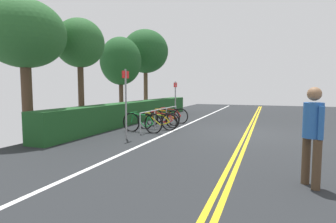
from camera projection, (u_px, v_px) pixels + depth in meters
ground_plane at (248, 134)px, 10.11m from camera, size 34.39×12.75×0.05m
centre_line_yellow_inner at (250, 133)px, 10.08m from camera, size 30.95×0.10×0.00m
centre_line_yellow_outer at (246, 133)px, 10.13m from camera, size 30.95×0.10×0.00m
bike_lane_stripe_white at (177, 129)px, 11.10m from camera, size 30.95×0.12×0.00m
bike_rack at (161, 114)px, 11.65m from camera, size 4.08×0.05×0.80m
bicycle_0 at (142, 123)px, 10.26m from camera, size 0.46×1.76×0.79m
bicycle_1 at (157, 121)px, 10.96m from camera, size 0.46×1.78×0.72m
bicycle_2 at (162, 120)px, 11.70m from camera, size 0.50×1.72×0.69m
bicycle_3 at (165, 117)px, 12.48m from camera, size 0.69×1.69×0.74m
bicycle_4 at (171, 115)px, 13.06m from camera, size 0.46×1.80×0.77m
pedestrian at (313, 130)px, 4.55m from camera, size 0.44×0.32×1.71m
sign_post_near at (126, 97)px, 8.85m from camera, size 0.36×0.06×2.31m
sign_post_far at (175, 97)px, 14.12m from camera, size 0.36×0.06×2.03m
hedge_backdrop at (137, 111)px, 13.73m from camera, size 13.03×0.81×1.01m
tree_near_left at (24, 35)px, 8.91m from camera, size 2.69×2.69×4.62m
tree_mid at (80, 44)px, 11.20m from camera, size 2.04×2.04×4.58m
tree_far_right at (121, 61)px, 14.94m from camera, size 2.29×2.29×4.51m
tree_extra at (145, 52)px, 17.61m from camera, size 2.99×2.99×5.49m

